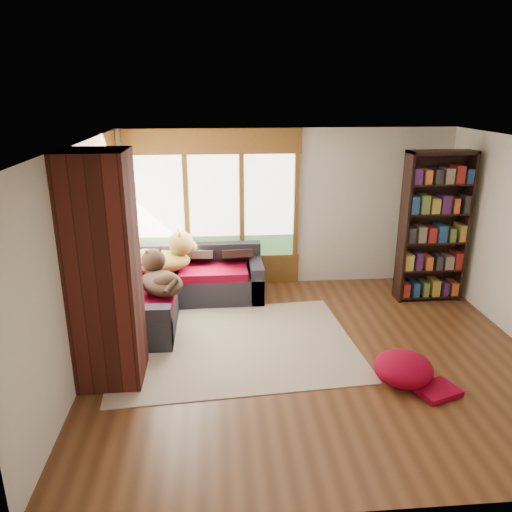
# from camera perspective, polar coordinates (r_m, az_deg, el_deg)

# --- Properties ---
(floor) EXTENTS (5.50, 5.50, 0.00)m
(floor) POSITION_cam_1_polar(r_m,az_deg,el_deg) (6.47, 6.50, -10.98)
(floor) COLOR #4D2A15
(floor) RESTS_ON ground
(ceiling) EXTENTS (5.50, 5.50, 0.00)m
(ceiling) POSITION_cam_1_polar(r_m,az_deg,el_deg) (5.67, 7.47, 12.58)
(ceiling) COLOR white
(wall_back) EXTENTS (5.50, 0.04, 2.60)m
(wall_back) POSITION_cam_1_polar(r_m,az_deg,el_deg) (8.31, 3.55, 5.46)
(wall_back) COLOR silver
(wall_back) RESTS_ON ground
(wall_front) EXTENTS (5.50, 0.04, 2.60)m
(wall_front) POSITION_cam_1_polar(r_m,az_deg,el_deg) (3.74, 14.67, -12.17)
(wall_front) COLOR silver
(wall_front) RESTS_ON ground
(wall_left) EXTENTS (0.04, 5.00, 2.60)m
(wall_left) POSITION_cam_1_polar(r_m,az_deg,el_deg) (6.03, -19.59, -0.67)
(wall_left) COLOR silver
(wall_left) RESTS_ON ground
(windows_back) EXTENTS (2.82, 0.10, 1.90)m
(windows_back) POSITION_cam_1_polar(r_m,az_deg,el_deg) (8.19, -4.79, 5.59)
(windows_back) COLOR brown
(windows_back) RESTS_ON wall_back
(windows_left) EXTENTS (0.10, 2.62, 1.90)m
(windows_left) POSITION_cam_1_polar(r_m,az_deg,el_deg) (7.13, -17.08, 2.87)
(windows_left) COLOR brown
(windows_left) RESTS_ON wall_left
(roller_blind) EXTENTS (0.03, 0.72, 0.90)m
(roller_blind) POSITION_cam_1_polar(r_m,az_deg,el_deg) (7.82, -15.92, 7.34)
(roller_blind) COLOR #647A48
(roller_blind) RESTS_ON wall_left
(brick_chimney) EXTENTS (0.70, 0.70, 2.60)m
(brick_chimney) POSITION_cam_1_polar(r_m,az_deg,el_deg) (5.63, -17.00, -1.75)
(brick_chimney) COLOR #471914
(brick_chimney) RESTS_ON ground
(sectional_sofa) EXTENTS (2.20, 2.20, 0.80)m
(sectional_sofa) POSITION_cam_1_polar(r_m,az_deg,el_deg) (7.80, -10.12, -3.37)
(sectional_sofa) COLOR black
(sectional_sofa) RESTS_ON ground
(area_rug) EXTENTS (3.28, 2.61, 0.01)m
(area_rug) POSITION_cam_1_polar(r_m,az_deg,el_deg) (6.62, -2.49, -10.05)
(area_rug) COLOR silver
(area_rug) RESTS_ON ground
(bookshelf) EXTENTS (1.00, 0.33, 2.33)m
(bookshelf) POSITION_cam_1_polar(r_m,az_deg,el_deg) (8.10, 19.66, 3.06)
(bookshelf) COLOR black
(bookshelf) RESTS_ON ground
(pouf) EXTENTS (0.86, 0.86, 0.36)m
(pouf) POSITION_cam_1_polar(r_m,az_deg,el_deg) (6.00, 16.48, -12.13)
(pouf) COLOR maroon
(pouf) RESTS_ON area_rug
(dog_tan) EXTENTS (1.06, 0.76, 0.54)m
(dog_tan) POSITION_cam_1_polar(r_m,az_deg,el_deg) (7.63, -10.43, 0.15)
(dog_tan) COLOR olive
(dog_tan) RESTS_ON sectional_sofa
(dog_brindle) EXTENTS (0.82, 0.97, 0.47)m
(dog_brindle) POSITION_cam_1_polar(r_m,az_deg,el_deg) (6.91, -10.96, -2.14)
(dog_brindle) COLOR black
(dog_brindle) RESTS_ON sectional_sofa
(throw_pillows) EXTENTS (1.98, 1.68, 0.45)m
(throw_pillows) POSITION_cam_1_polar(r_m,az_deg,el_deg) (7.77, -9.95, 0.34)
(throw_pillows) COLOR black
(throw_pillows) RESTS_ON sectional_sofa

